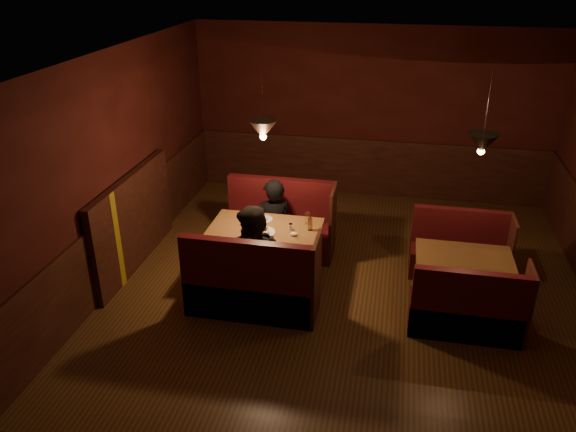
% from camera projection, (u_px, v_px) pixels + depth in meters
% --- Properties ---
extents(room, '(6.02, 7.02, 2.92)m').
position_uv_depth(room, '(325.00, 223.00, 6.58)').
color(room, '#442C17').
rests_on(room, ground).
extents(main_table, '(1.41, 0.86, 0.99)m').
position_uv_depth(main_table, '(266.00, 240.00, 7.20)').
color(main_table, brown).
rests_on(main_table, ground).
extents(main_bench_far, '(1.55, 0.56, 1.06)m').
position_uv_depth(main_bench_far, '(281.00, 229.00, 8.01)').
color(main_bench_far, '#4F1413').
rests_on(main_bench_far, ground).
extents(main_bench_near, '(1.55, 0.56, 1.06)m').
position_uv_depth(main_bench_near, '(252.00, 290.00, 6.59)').
color(main_bench_near, '#4F1413').
rests_on(main_bench_near, ground).
extents(second_table, '(1.14, 0.73, 0.64)m').
position_uv_depth(second_table, '(463.00, 268.00, 6.77)').
color(second_table, brown).
rests_on(second_table, ground).
extents(second_bench_far, '(1.26, 0.47, 0.90)m').
position_uv_depth(second_bench_far, '(459.00, 255.00, 7.45)').
color(second_bench_far, '#4F1413').
rests_on(second_bench_far, ground).
extents(second_bench_near, '(1.26, 0.47, 0.90)m').
position_uv_depth(second_bench_near, '(468.00, 314.00, 6.25)').
color(second_bench_near, '#4F1413').
rests_on(second_bench_near, ground).
extents(diner_a, '(0.66, 0.56, 1.55)m').
position_uv_depth(diner_a, '(273.00, 209.00, 7.61)').
color(diner_a, black).
rests_on(diner_a, ground).
extents(diner_b, '(0.93, 0.81, 1.63)m').
position_uv_depth(diner_b, '(255.00, 245.00, 6.59)').
color(diner_b, black).
rests_on(diner_b, ground).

